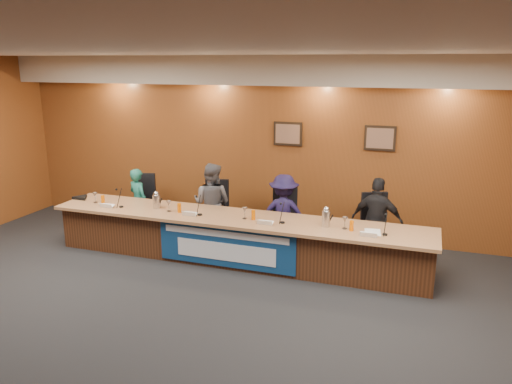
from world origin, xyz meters
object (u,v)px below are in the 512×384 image
Objects in this scene: carafe_left at (157,202)px; panelist_b at (212,204)px; banner at (226,247)px; speakerphone at (81,198)px; dais_body at (236,240)px; panelist_a at (139,201)px; panelist_d at (377,221)px; office_chair_b at (214,215)px; office_chair_c at (285,222)px; office_chair_d at (377,232)px; panelist_c at (284,214)px; carafe_right at (326,219)px; office_chair_a at (142,207)px.

panelist_b is at bearing 44.31° from carafe_left.
carafe_left is (-1.37, 0.37, 0.48)m from banner.
dais_body is at bearing -0.45° from speakerphone.
dais_body is 4.89× the size of panelist_a.
panelist_d is at bearing 6.85° from speakerphone.
office_chair_b is (1.47, 0.10, -0.13)m from panelist_a.
office_chair_b is 1.29m from office_chair_c.
banner reaches higher than office_chair_d.
office_chair_b is at bearing 6.23° from panelist_d.
panelist_c is 2.10m from carafe_left.
carafe_right is (0.84, -0.79, 0.39)m from office_chair_c.
office_chair_a is at bearing 171.15° from office_chair_b.
office_chair_d is (2.12, 1.14, 0.10)m from banner.
office_chair_d is (4.27, 0.00, 0.00)m from office_chair_a.
panelist_c is at bearing 9.74° from speakerphone.
carafe_right reaches higher than office_chair_a.
office_chair_c is at bearing 62.01° from banner.
dais_body reaches higher than office_chair_b.
carafe_right reaches higher than office_chair_b.
office_chair_d is at bearing 18.99° from dais_body.
office_chair_c is (0.00, 0.10, -0.18)m from panelist_c.
office_chair_c is at bearing -14.40° from office_chair_a.
office_chair_b and office_chair_c have the same top height.
office_chair_b is at bearing -13.58° from panelist_c.
office_chair_a is at bearing 6.93° from panelist_d.
office_chair_a is at bearing 167.64° from carafe_right.
dais_body is 25.21× the size of carafe_right.
office_chair_c is (0.61, 0.73, 0.13)m from dais_body.
panelist_d reaches higher than panelist_a.
panelist_c reaches higher than carafe_right.
dais_body is 12.50× the size of office_chair_c.
panelist_b reaches higher than carafe_left.
carafe_left is 2.82m from carafe_right.
carafe_right is at bearing -0.33° from carafe_left.
panelist_c is at bearing 160.24° from office_chair_d.
carafe_left is at bearing 164.86° from banner.
office_chair_a is 1.50× the size of speakerphone.
panelist_c is at bearing -107.30° from office_chair_c.
panelist_c is at bearing -177.52° from panelist_b.
office_chair_a is 2.76m from office_chair_c.
banner is 2.38m from panelist_d.
panelist_a is 2.56× the size of office_chair_b.
office_chair_b and office_chair_d have the same top height.
speakerphone is (-3.53, -0.61, 0.11)m from panelist_c.
dais_body is 1.54m from carafe_right.
dais_body is 4.34× the size of panelist_d.
panelist_d is 3.56m from carafe_left.
panelist_c is 2.75× the size of office_chair_b.
speakerphone reaches higher than banner.
panelist_d reaches higher than office_chair_b.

